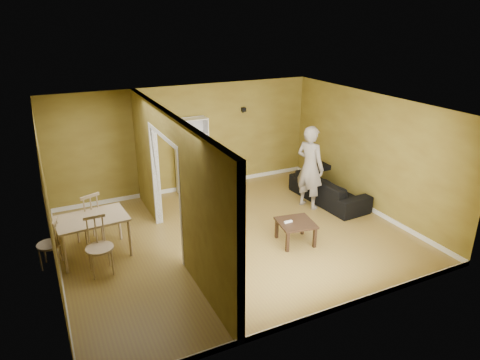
% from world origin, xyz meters
% --- Properties ---
extents(room_shell, '(6.50, 6.50, 6.50)m').
position_xyz_m(room_shell, '(0.00, 0.00, 1.30)').
color(room_shell, olive).
rests_on(room_shell, ground).
extents(partition, '(0.22, 5.50, 2.60)m').
position_xyz_m(partition, '(-1.20, 0.00, 1.30)').
color(partition, olive).
rests_on(partition, ground).
extents(wall_speaker, '(0.10, 0.10, 0.10)m').
position_xyz_m(wall_speaker, '(1.50, 2.69, 1.90)').
color(wall_speaker, black).
rests_on(wall_speaker, room_shell).
extents(sofa, '(2.13, 1.01, 0.79)m').
position_xyz_m(sofa, '(2.70, 0.61, 0.40)').
color(sofa, black).
rests_on(sofa, ground).
extents(person, '(0.97, 0.86, 2.23)m').
position_xyz_m(person, '(2.11, 0.57, 1.11)').
color(person, slate).
rests_on(person, ground).
extents(bookshelf, '(0.78, 0.34, 1.85)m').
position_xyz_m(bookshelf, '(0.04, 2.60, 0.93)').
color(bookshelf, white).
rests_on(bookshelf, ground).
extents(paper_box_navy_a, '(0.40, 0.26, 0.20)m').
position_xyz_m(paper_box_navy_a, '(0.04, 2.56, 0.49)').
color(paper_box_navy_a, navy).
rests_on(paper_box_navy_a, bookshelf).
extents(paper_box_teal, '(0.45, 0.29, 0.23)m').
position_xyz_m(paper_box_teal, '(-0.02, 2.56, 0.87)').
color(paper_box_teal, teal).
rests_on(paper_box_teal, bookshelf).
extents(paper_box_navy_b, '(0.43, 0.28, 0.22)m').
position_xyz_m(paper_box_navy_b, '(0.06, 2.56, 1.23)').
color(paper_box_navy_b, '#221F4E').
rests_on(paper_box_navy_b, bookshelf).
extents(paper_box_navy_c, '(0.41, 0.27, 0.21)m').
position_xyz_m(paper_box_navy_c, '(0.00, 2.56, 1.43)').
color(paper_box_navy_c, navy).
rests_on(paper_box_navy_c, bookshelf).
extents(coffee_table, '(0.66, 0.66, 0.44)m').
position_xyz_m(coffee_table, '(0.94, -0.72, 0.37)').
color(coffee_table, black).
rests_on(coffee_table, ground).
extents(game_controller, '(0.16, 0.04, 0.03)m').
position_xyz_m(game_controller, '(0.79, -0.68, 0.46)').
color(game_controller, white).
rests_on(game_controller, coffee_table).
extents(dining_table, '(1.22, 0.81, 0.76)m').
position_xyz_m(dining_table, '(-2.61, 0.47, 0.68)').
color(dining_table, '#CDAE94').
rests_on(dining_table, ground).
extents(chair_left, '(0.51, 0.51, 0.90)m').
position_xyz_m(chair_left, '(-3.35, 0.42, 0.45)').
color(chair_left, tan).
rests_on(chair_left, ground).
extents(chair_near, '(0.47, 0.47, 1.01)m').
position_xyz_m(chair_near, '(-2.59, -0.17, 0.50)').
color(chair_near, tan).
rests_on(chair_near, ground).
extents(chair_far, '(0.63, 0.63, 1.06)m').
position_xyz_m(chair_far, '(-2.62, 1.00, 0.53)').
color(chair_far, tan).
rests_on(chair_far, ground).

